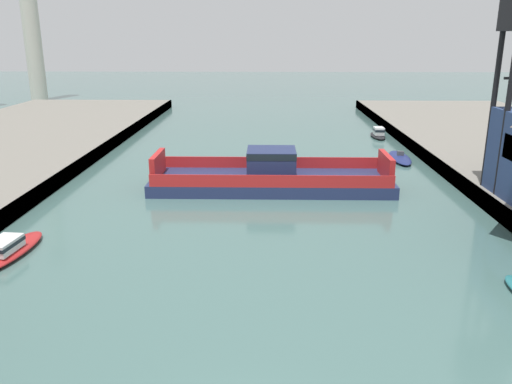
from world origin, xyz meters
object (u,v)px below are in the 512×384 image
object	(u,v)px
moored_boat_mid_left	(400,158)
smokestack_distant_a	(29,6)
moored_boat_near_left	(8,250)
moored_boat_mid_right	(378,134)
chain_ferry	(271,177)

from	to	relation	value
moored_boat_mid_left	smokestack_distant_a	xyz separation A→B (m)	(-65.98, 56.43, 19.58)
moored_boat_near_left	moored_boat_mid_right	xyz separation A→B (m)	(32.29, 42.01, 0.07)
moored_boat_mid_left	smokestack_distant_a	bearing A→B (deg)	139.46
moored_boat_mid_left	chain_ferry	bearing A→B (deg)	-141.39
moored_boat_mid_left	moored_boat_mid_right	bearing A→B (deg)	88.69
chain_ferry	moored_boat_mid_right	xyz separation A→B (m)	(15.23, 25.88, -0.56)
chain_ferry	moored_boat_near_left	distance (m)	23.49
moored_boat_mid_right	smokestack_distant_a	world-z (taller)	smokestack_distant_a
chain_ferry	moored_boat_near_left	world-z (taller)	chain_ferry
chain_ferry	moored_boat_mid_left	world-z (taller)	chain_ferry
moored_boat_near_left	smokestack_distant_a	size ratio (longest dim) A/B	0.20
chain_ferry	moored_boat_near_left	xyz separation A→B (m)	(-17.07, -16.13, -0.63)
chain_ferry	moored_boat_mid_left	distance (m)	19.09
moored_boat_mid_left	moored_boat_mid_right	world-z (taller)	moored_boat_mid_right
moored_boat_near_left	smokestack_distant_a	distance (m)	93.10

